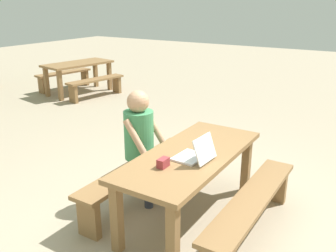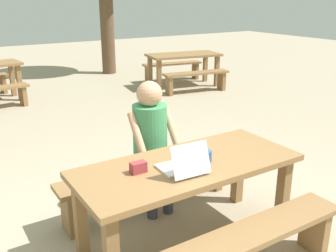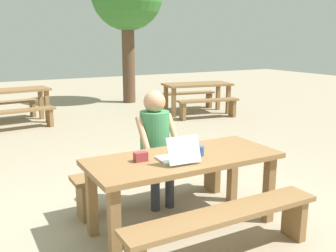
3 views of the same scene
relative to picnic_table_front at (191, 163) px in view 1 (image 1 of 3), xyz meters
name	(u,v)px [view 1 (image 1 of 3)]	position (x,y,z in m)	size (l,w,h in m)	color
ground_plane	(190,217)	(0.00, 0.00, -0.63)	(30.00, 30.00, 0.00)	tan
picnic_table_front	(191,163)	(0.00, 0.00, 0.00)	(1.87, 0.79, 0.74)	olive
bench_near	(252,207)	(0.00, -0.67, -0.29)	(1.83, 0.30, 0.45)	olive
bench_far	(139,173)	(0.00, 0.67, -0.29)	(1.83, 0.30, 0.45)	olive
laptop	(195,154)	(-0.13, -0.12, 0.17)	(0.33, 0.36, 0.26)	white
small_pouch	(163,163)	(-0.43, 0.06, 0.15)	(0.12, 0.07, 0.09)	#993338
coffee_mug	(203,145)	(0.15, -0.05, 0.16)	(0.08, 0.08, 0.09)	#335693
person_seated	(141,138)	(0.02, 0.63, 0.14)	(0.44, 0.42, 1.29)	#333847
picnic_table_mid	(78,68)	(3.39, 4.99, 0.00)	(1.75, 1.03, 0.76)	olive
bench_mid_south	(96,84)	(3.28, 4.34, -0.30)	(1.51, 0.54, 0.45)	olive
bench_mid_north	(64,76)	(3.50, 5.64, -0.30)	(1.51, 0.54, 0.45)	olive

